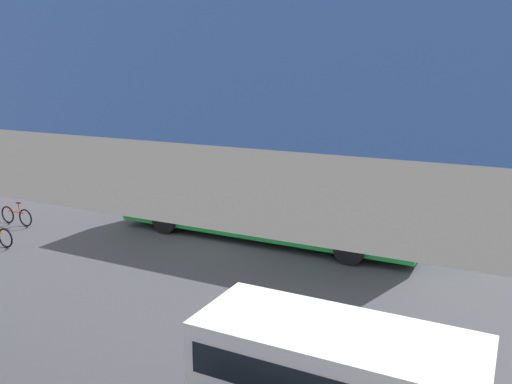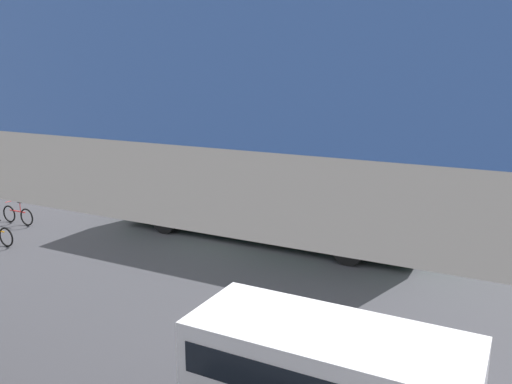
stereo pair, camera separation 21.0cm
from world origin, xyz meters
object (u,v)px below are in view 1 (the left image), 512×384
Objects in this scene: city_bus at (265,189)px; traffic_sign at (425,186)px; parked_van at (335,376)px; bicycle_red at (17,216)px.

traffic_sign is at bearing -149.44° from city_bus.
parked_van is 12.53m from traffic_sign.
traffic_sign reaches higher than bicycle_red.
bicycle_red is 0.63× the size of traffic_sign.
traffic_sign is (-14.96, -6.17, 1.52)m from bicycle_red.
traffic_sign is at bearing -86.69° from parked_van.
city_bus reaches higher than traffic_sign.
bicycle_red is at bearing 17.62° from city_bus.
parked_van is 2.71× the size of bicycle_red.
city_bus is 4.12× the size of traffic_sign.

